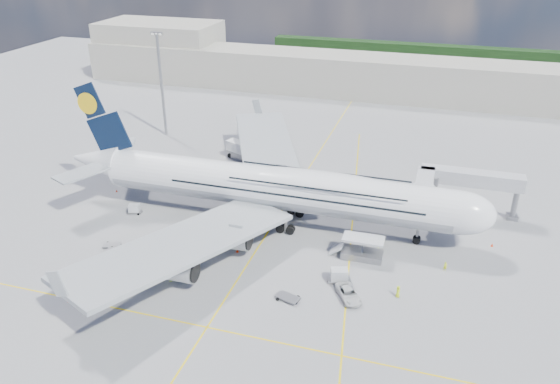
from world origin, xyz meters
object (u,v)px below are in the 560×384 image
(dolly_row_b, at_px, (117,250))
(crew_van, at_px, (398,292))
(jet_bridge, at_px, (453,183))
(crew_wing, at_px, (145,255))
(service_van, at_px, (348,294))
(dolly_row_a, at_px, (112,245))
(cone_wing_left_inner, at_px, (222,196))
(crew_nose, at_px, (445,266))
(cone_wing_left_outer, at_px, (280,173))
(dolly_row_c, at_px, (166,252))
(dolly_back, at_px, (134,209))
(cone_wing_right_inner, at_px, (237,251))
(baggage_tug, at_px, (211,243))
(crew_tug, at_px, (170,276))
(crew_loader, at_px, (378,242))
(cone_tail, at_px, (117,191))
(cone_nose, at_px, (492,245))
(catering_truck_outer, at_px, (240,151))
(airliner, at_px, (276,187))
(cargo_loader, at_px, (361,251))
(catering_truck_inner, at_px, (266,162))
(light_mast, at_px, (161,83))
(dolly_nose_near, at_px, (288,297))
(dolly_nose_far, at_px, (339,275))

(dolly_row_b, xyz_separation_m, crew_van, (45.21, 1.42, 0.55))
(jet_bridge, bearing_deg, crew_wing, -147.63)
(jet_bridge, relative_size, service_van, 3.43)
(dolly_row_a, bearing_deg, cone_wing_left_inner, 41.37)
(crew_nose, bearing_deg, cone_wing_left_inner, 143.28)
(service_van, distance_m, cone_wing_left_inner, 38.52)
(service_van, xyz_separation_m, cone_wing_left_outer, (-21.98, 38.51, -0.49))
(dolly_row_c, bearing_deg, dolly_back, 119.24)
(dolly_back, bearing_deg, cone_wing_right_inner, -33.31)
(baggage_tug, bearing_deg, crew_tug, -126.37)
(crew_van, bearing_deg, baggage_tug, 72.34)
(crew_wing, bearing_deg, crew_nose, -67.82)
(crew_loader, bearing_deg, cone_tail, -151.59)
(service_van, height_order, cone_wing_left_inner, service_van)
(crew_van, bearing_deg, cone_nose, -46.27)
(dolly_row_a, bearing_deg, catering_truck_outer, 56.88)
(crew_van, bearing_deg, airliner, 45.96)
(crew_tug, distance_m, cone_wing_left_outer, 42.48)
(dolly_back, relative_size, cone_wing_left_outer, 5.24)
(dolly_back, xyz_separation_m, crew_nose, (55.72, -2.48, -0.15))
(crew_van, xyz_separation_m, cone_nose, (13.60, 18.42, -0.63))
(dolly_row_c, bearing_deg, cargo_loader, -0.65)
(crew_loader, bearing_deg, dolly_row_a, -128.86)
(catering_truck_inner, xyz_separation_m, catering_truck_outer, (-7.76, 4.63, -0.04))
(cone_nose, relative_size, cone_tail, 1.21)
(light_mast, height_order, catering_truck_outer, light_mast)
(crew_nose, bearing_deg, dolly_nose_near, -165.90)
(baggage_tug, distance_m, crew_loader, 27.53)
(crew_tug, bearing_deg, cone_wing_left_inner, 77.85)
(airliner, distance_m, dolly_nose_near, 23.62)
(cone_tail, bearing_deg, crew_tug, -44.75)
(dolly_row_c, height_order, cone_tail, dolly_row_c)
(crew_wing, bearing_deg, crew_tug, -112.58)
(catering_truck_inner, relative_size, crew_wing, 3.50)
(dolly_nose_far, bearing_deg, crew_nose, 9.58)
(baggage_tug, distance_m, crew_tug, 10.64)
(airliner, relative_size, dolly_row_a, 23.93)
(cone_wing_left_inner, bearing_deg, cargo_loader, -24.29)
(dolly_row_c, bearing_deg, cone_tail, 120.25)
(catering_truck_outer, xyz_separation_m, cone_wing_left_outer, (11.08, -5.33, -1.64))
(baggage_tug, distance_m, cone_wing_right_inner, 4.59)
(service_van, bearing_deg, dolly_back, 130.68)
(dolly_row_b, height_order, cone_nose, cone_nose)
(jet_bridge, bearing_deg, crew_loader, -127.27)
(dolly_row_a, relative_size, crew_wing, 1.65)
(dolly_row_b, relative_size, cone_nose, 6.16)
(dolly_nose_far, bearing_deg, airliner, 117.39)
(dolly_row_a, relative_size, catering_truck_inner, 0.47)
(jet_bridge, distance_m, service_van, 32.53)
(cargo_loader, bearing_deg, crew_nose, 0.31)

